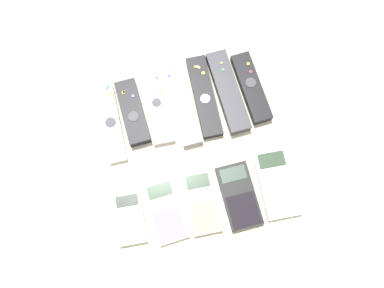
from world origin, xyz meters
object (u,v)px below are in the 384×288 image
object	(u,v)px
remote_1	(133,112)
calculator_3	(239,196)
calculator_1	(166,211)
remote_2	(157,107)
remote_3	(182,103)
calculator_0	(130,218)
calculator_2	(202,202)
remote_0	(111,121)
remote_5	(228,92)
remote_6	(251,88)
calculator_4	(276,183)
remote_4	(204,96)

from	to	relation	value
remote_1	calculator_3	size ratio (longest dim) A/B	1.10
calculator_1	calculator_3	bearing A→B (deg)	-5.98
remote_2	remote_3	xyz separation A→B (m)	(0.06, -0.01, 0.00)
remote_1	calculator_0	xyz separation A→B (m)	(-0.06, -0.24, -0.00)
calculator_1	calculator_3	xyz separation A→B (m)	(0.17, -0.01, 0.00)
calculator_1	calculator_2	distance (m)	0.08
remote_0	calculator_2	xyz separation A→B (m)	(0.17, -0.24, -0.00)
remote_5	remote_3	bearing A→B (deg)	178.22
remote_6	calculator_2	distance (m)	0.30
calculator_3	calculator_2	bearing A→B (deg)	175.43
remote_0	calculator_4	distance (m)	0.42
remote_2	calculator_4	distance (m)	0.33
remote_4	remote_5	world-z (taller)	remote_5
remote_3	calculator_2	bearing A→B (deg)	-93.72
remote_1	calculator_3	distance (m)	0.32
calculator_0	calculator_4	world-z (taller)	calculator_0
remote_1	calculator_2	xyz separation A→B (m)	(0.11, -0.25, -0.01)
calculator_0	remote_4	bearing A→B (deg)	49.92
remote_0	remote_5	distance (m)	0.29
remote_5	calculator_1	world-z (taller)	remote_5
remote_0	remote_4	bearing A→B (deg)	2.28
calculator_1	calculator_3	distance (m)	0.17
calculator_2	calculator_4	distance (m)	0.18
remote_0	remote_3	xyz separation A→B (m)	(0.18, 0.00, 0.00)
remote_6	remote_0	bearing A→B (deg)	177.06
calculator_1	calculator_4	size ratio (longest dim) A/B	0.89
remote_6	calculator_2	size ratio (longest dim) A/B	1.27
remote_3	remote_5	world-z (taller)	remote_5
remote_2	calculator_3	bearing A→B (deg)	-60.19
remote_5	remote_4	bearing A→B (deg)	174.69
remote_3	remote_5	distance (m)	0.12
remote_0	remote_5	size ratio (longest dim) A/B	0.97
remote_0	calculator_3	size ratio (longest dim) A/B	1.38
remote_0	remote_1	world-z (taller)	remote_1
calculator_4	remote_6	bearing A→B (deg)	91.47
remote_6	calculator_2	world-z (taller)	remote_6
remote_0	remote_6	distance (m)	0.35
calculator_3	remote_1	bearing A→B (deg)	126.89
calculator_2	remote_6	bearing A→B (deg)	54.99
remote_6	calculator_4	size ratio (longest dim) A/B	1.12
remote_1	calculator_0	bearing A→B (deg)	-105.41
remote_5	calculator_2	distance (m)	0.27
remote_3	calculator_0	distance (m)	0.30
remote_3	calculator_2	xyz separation A→B (m)	(-0.01, -0.24, -0.00)
remote_3	calculator_4	bearing A→B (deg)	-56.56
remote_3	calculator_2	size ratio (longest dim) A/B	1.51
remote_4	calculator_2	size ratio (longest dim) A/B	1.45
remote_0	calculator_1	bearing A→B (deg)	-70.70
calculator_4	remote_4	bearing A→B (deg)	117.23
remote_1	calculator_1	distance (m)	0.25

